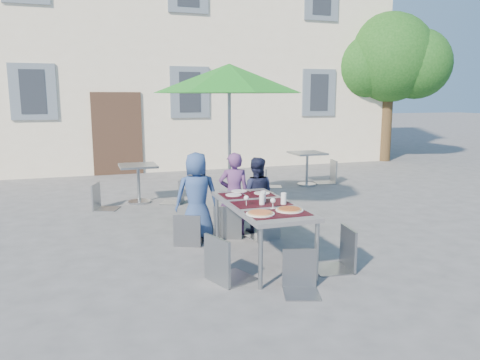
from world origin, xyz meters
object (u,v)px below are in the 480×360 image
object	(u,v)px
chair_1	(228,201)
chair_3	(225,230)
patio_umbrella	(229,80)
child_2	(256,195)
child_0	(197,196)
chair_2	(266,205)
chair_4	(341,223)
pizza_near_left	(260,213)
bg_chair_r_1	(330,157)
dining_table	(261,208)
cafe_table_0	(138,176)
bg_chair_l_0	(100,180)
bg_chair_r_0	(176,176)
cafe_table_1	(307,162)
chair_5	(301,248)
pizza_near_right	(289,209)
bg_chair_l_1	(270,166)
chair_0	(188,210)
child_1	(234,194)

from	to	relation	value
chair_1	chair_3	size ratio (longest dim) A/B	0.92
patio_umbrella	child_2	bearing A→B (deg)	-79.94
child_0	child_2	distance (m)	0.96
chair_2	child_0	bearing A→B (deg)	158.67
chair_4	chair_1	bearing A→B (deg)	117.97
pizza_near_left	bg_chair_r_1	world-z (taller)	bg_chair_r_1
patio_umbrella	dining_table	bearing A→B (deg)	-96.65
cafe_table_0	bg_chair_l_0	bearing A→B (deg)	-156.42
bg_chair_r_1	bg_chair_r_0	bearing A→B (deg)	-165.87
cafe_table_1	child_2	bearing A→B (deg)	-127.88
chair_5	patio_umbrella	bearing A→B (deg)	86.50
pizza_near_left	pizza_near_right	world-z (taller)	same
chair_5	cafe_table_0	size ratio (longest dim) A/B	1.10
bg_chair_l_1	bg_chair_l_0	bearing A→B (deg)	-165.21
chair_1	bg_chair_l_1	bearing A→B (deg)	58.93
child_0	bg_chair_l_1	bearing A→B (deg)	-121.63
cafe_table_0	chair_0	bearing A→B (deg)	-83.33
dining_table	bg_chair_l_0	size ratio (longest dim) A/B	1.98
cafe_table_1	cafe_table_0	bearing A→B (deg)	-171.38
chair_4	chair_5	xyz separation A→B (m)	(-0.74, -0.43, -0.09)
pizza_near_left	chair_4	size ratio (longest dim) A/B	0.34
child_0	bg_chair_r_1	world-z (taller)	child_0
chair_0	bg_chair_r_1	distance (m)	5.67
child_2	chair_4	xyz separation A→B (m)	(0.39, -1.87, -0.01)
pizza_near_left	bg_chair_l_0	xyz separation A→B (m)	(-1.61, 4.08, -0.22)
bg_chair_l_0	patio_umbrella	bearing A→B (deg)	-34.34
bg_chair_l_1	patio_umbrella	bearing A→B (deg)	-125.67
dining_table	child_2	xyz separation A→B (m)	(0.40, 1.26, -0.11)
dining_table	chair_5	size ratio (longest dim) A/B	2.19
chair_4	patio_umbrella	size ratio (longest dim) A/B	0.38
bg_chair_r_0	cafe_table_0	bearing A→B (deg)	158.84
pizza_near_right	chair_2	distance (m)	1.34
child_0	bg_chair_r_0	xyz separation A→B (m)	(0.16, 2.41, -0.11)
bg_chair_r_0	bg_chair_r_1	xyz separation A→B (m)	(3.96, 1.00, 0.09)
dining_table	child_2	distance (m)	1.32
pizza_near_left	child_1	world-z (taller)	child_1
child_1	pizza_near_left	bearing A→B (deg)	95.27
chair_3	child_0	bearing A→B (deg)	86.90
child_0	chair_0	size ratio (longest dim) A/B	1.49
dining_table	pizza_near_right	xyz separation A→B (m)	(0.17, -0.48, 0.07)
cafe_table_0	bg_chair_l_1	distance (m)	3.16
patio_umbrella	chair_1	bearing A→B (deg)	-108.56
chair_4	chair_5	bearing A→B (deg)	-149.73
chair_1	chair_5	xyz separation A→B (m)	(0.16, -2.13, -0.06)
chair_2	chair_5	distance (m)	1.89
pizza_near_right	dining_table	bearing A→B (deg)	109.65
chair_1	patio_umbrella	world-z (taller)	patio_umbrella
child_0	chair_3	world-z (taller)	child_0
patio_umbrella	bg_chair_r_1	xyz separation A→B (m)	(3.32, 2.46, -1.73)
child_2	chair_1	distance (m)	0.54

